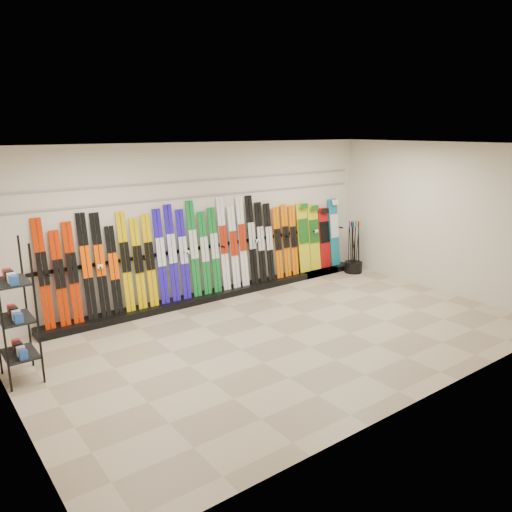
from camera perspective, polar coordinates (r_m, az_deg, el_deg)
floor at (r=8.17m, az=3.50°, el=-9.04°), size 8.00×8.00×0.00m
back_wall at (r=9.70m, az=-5.92°, el=3.94°), size 8.00×0.00×8.00m
left_wall at (r=6.04m, az=-26.83°, el=-4.01°), size 0.00×5.00×5.00m
right_wall at (r=10.69m, az=20.33°, el=4.08°), size 0.00×5.00×5.00m
ceiling at (r=7.51m, az=3.86°, el=12.48°), size 8.00×8.00×0.00m
ski_rack_base at (r=10.00m, az=-3.95°, el=-4.24°), size 8.00×0.40×0.12m
skis at (r=9.46m, az=-7.84°, el=0.27°), size 5.37×0.27×1.83m
snowboards at (r=11.46m, az=7.18°, el=2.24°), size 1.25×0.24×1.54m
accessory_rack at (r=7.20m, az=-25.85°, el=-5.78°), size 0.40×0.60×1.88m
pole_bin at (r=11.79m, az=11.06°, el=-1.25°), size 0.41×0.41×0.25m
ski_poles at (r=11.65m, az=11.14°, el=1.03°), size 0.32×0.23×1.18m
slatwall_rail_0 at (r=9.61m, az=-5.93°, el=6.86°), size 7.60×0.02×0.03m
slatwall_rail_1 at (r=9.57m, az=-5.98°, el=8.64°), size 7.60×0.02×0.03m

